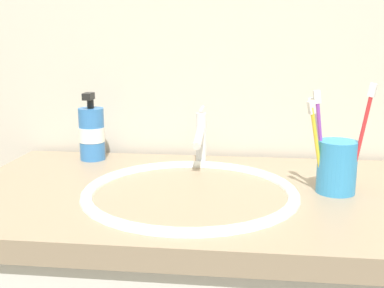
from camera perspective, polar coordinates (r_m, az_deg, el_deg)
tiled_wall_back at (r=1.19m, az=3.20°, el=15.58°), size 2.17×0.04×2.40m
sink_basin at (r=0.91m, az=-0.22°, el=-7.76°), size 0.41×0.41×0.09m
faucet at (r=1.07m, az=1.05°, el=0.83°), size 0.02×0.14×0.13m
toothbrush_cup at (r=0.93m, az=17.22°, el=-2.69°), size 0.07×0.07×0.10m
toothbrush_red at (r=0.91m, az=20.03°, el=1.31°), size 0.04×0.03×0.21m
toothbrush_yellow at (r=0.90m, az=14.87°, el=0.45°), size 0.05×0.03×0.17m
toothbrush_purple at (r=0.91m, az=15.32°, el=1.15°), size 0.04×0.01×0.19m
toothbrush_white at (r=0.92m, az=15.18°, el=0.82°), size 0.05×0.02×0.18m
soap_dispenser at (r=1.16m, az=-12.11°, el=1.30°), size 0.06×0.06×0.16m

